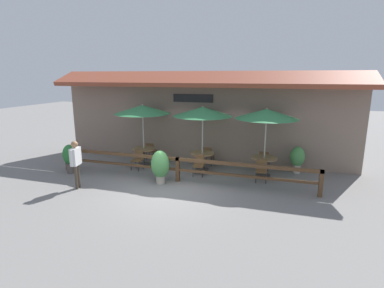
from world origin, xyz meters
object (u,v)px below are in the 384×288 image
(dining_table_far, at_px, (264,161))
(potted_plant_entrance_palm, at_px, (297,158))
(chair_middle_streetside, at_px, (199,164))
(patio_umbrella_far, at_px, (267,114))
(chair_far_wallside, at_px, (264,159))
(chair_near_wallside, at_px, (151,150))
(potted_plant_broad_leaf, at_px, (70,157))
(dining_table_middle, at_px, (202,156))
(potted_plant_small_flowering, at_px, (160,165))
(chair_near_streetside, at_px, (138,159))
(chair_far_streetside, at_px, (261,170))
(patio_umbrella_near, at_px, (142,109))
(dining_table_near, at_px, (144,151))
(chair_middle_wallside, at_px, (208,155))
(pedestrian, at_px, (76,158))
(patio_umbrella_middle, at_px, (203,112))

(dining_table_far, relative_size, potted_plant_entrance_palm, 0.94)
(chair_middle_streetside, distance_m, patio_umbrella_far, 3.37)
(dining_table_far, distance_m, chair_far_wallside, 0.77)
(chair_near_wallside, bearing_deg, potted_plant_broad_leaf, 47.65)
(potted_plant_entrance_palm, bearing_deg, dining_table_middle, -168.66)
(chair_near_wallside, xyz_separation_m, potted_plant_small_flowering, (1.74, -2.88, 0.24))
(chair_near_streetside, height_order, chair_far_streetside, same)
(patio_umbrella_near, height_order, dining_table_near, patio_umbrella_near)
(chair_near_streetside, xyz_separation_m, patio_umbrella_far, (5.31, 0.80, 2.07))
(chair_near_wallside, xyz_separation_m, patio_umbrella_far, (5.42, -0.75, 2.07))
(dining_table_near, distance_m, chair_middle_streetside, 2.95)
(chair_middle_wallside, bearing_deg, chair_far_wallside, -175.94)
(chair_far_streetside, relative_size, potted_plant_entrance_palm, 0.76)
(chair_middle_streetside, height_order, pedestrian, pedestrian)
(pedestrian, bearing_deg, chair_far_wallside, 112.66)
(patio_umbrella_far, relative_size, potted_plant_broad_leaf, 2.28)
(patio_umbrella_near, bearing_deg, chair_far_streetside, -7.71)
(potted_plant_small_flowering, relative_size, potted_plant_entrance_palm, 1.14)
(dining_table_middle, xyz_separation_m, chair_middle_streetside, (0.07, -0.78, -0.14))
(dining_table_middle, distance_m, chair_middle_wallside, 0.80)
(chair_middle_wallside, xyz_separation_m, chair_far_wallside, (2.50, -0.02, 0.00))
(dining_table_near, relative_size, chair_near_streetside, 1.24)
(patio_umbrella_far, xyz_separation_m, pedestrian, (-6.36, -3.49, -1.41))
(chair_near_wallside, xyz_separation_m, chair_middle_streetside, (2.88, -1.53, 0.00))
(dining_table_near, relative_size, chair_far_wallside, 1.24)
(patio_umbrella_far, xyz_separation_m, potted_plant_entrance_palm, (1.31, 0.78, -1.91))
(chair_far_streetside, bearing_deg, chair_middle_wallside, 143.66)
(chair_far_streetside, bearing_deg, chair_far_wallside, 85.01)
(chair_near_streetside, distance_m, potted_plant_entrance_palm, 6.81)
(chair_near_streetside, relative_size, potted_plant_broad_leaf, 0.70)
(chair_far_streetside, xyz_separation_m, pedestrian, (-6.32, -2.74, 0.66))
(chair_middle_streetside, distance_m, potted_plant_entrance_palm, 4.16)
(chair_near_streetside, distance_m, chair_far_wallside, 5.50)
(potted_plant_entrance_palm, bearing_deg, chair_far_wallside, -178.75)
(chair_near_streetside, relative_size, chair_far_streetside, 1.00)
(patio_umbrella_near, xyz_separation_m, pedestrian, (-0.96, -3.47, -1.41))
(patio_umbrella_middle, bearing_deg, chair_far_wallside, 16.39)
(chair_near_streetside, xyz_separation_m, potted_plant_small_flowering, (1.64, -1.32, 0.24))
(patio_umbrella_far, distance_m, chair_far_streetside, 2.20)
(chair_near_streetside, distance_m, potted_plant_small_flowering, 2.12)
(chair_near_streetside, bearing_deg, potted_plant_broad_leaf, -148.16)
(patio_umbrella_middle, relative_size, chair_far_streetside, 3.26)
(dining_table_middle, bearing_deg, chair_far_streetside, -16.21)
(patio_umbrella_far, height_order, chair_far_wallside, patio_umbrella_far)
(chair_far_wallside, distance_m, pedestrian, 7.64)
(chair_near_streetside, xyz_separation_m, chair_far_wallside, (5.27, 1.56, 0.00))
(chair_near_wallside, distance_m, patio_umbrella_far, 5.85)
(dining_table_near, distance_m, dining_table_far, 5.39)
(chair_far_streetside, height_order, pedestrian, pedestrian)
(patio_umbrella_middle, bearing_deg, chair_middle_wallside, 84.91)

